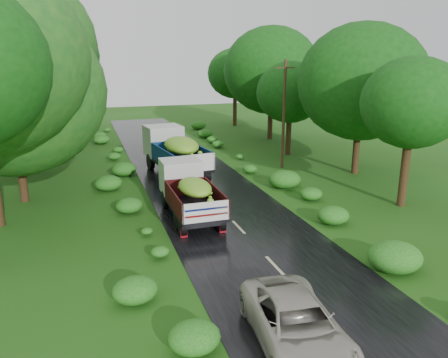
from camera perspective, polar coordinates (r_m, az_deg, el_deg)
name	(u,v)px	position (r m, az deg, el deg)	size (l,w,h in m)	color
ground	(332,327)	(13.70, 13.92, -18.25)	(120.00, 120.00, 0.00)	#1E470F
road	(264,255)	(17.53, 5.29, -9.81)	(6.50, 80.00, 0.02)	black
road_lines	(255,244)	(18.36, 4.05, -8.51)	(0.12, 69.60, 0.00)	#BFB78C
truck_near	(189,189)	(21.13, -4.65, -1.30)	(2.09, 5.79, 2.43)	black
truck_far	(174,149)	(28.89, -6.60, 3.86)	(3.37, 7.23, 2.93)	black
car	(297,324)	(12.39, 9.45, -18.23)	(2.16, 4.69, 1.30)	#B5AFA1
utility_pole	(284,113)	(30.36, 7.81, 8.49)	(1.21, 0.61, 7.37)	#382616
trees_left	(19,62)	(31.63, -25.19, 13.67)	(6.10, 33.87, 10.31)	black
trees_right	(296,80)	(35.95, 9.40, 12.65)	(5.35, 31.93, 8.20)	black
shrubs	(204,185)	(25.38, -2.66, -0.76)	(11.90, 44.00, 0.70)	#155915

